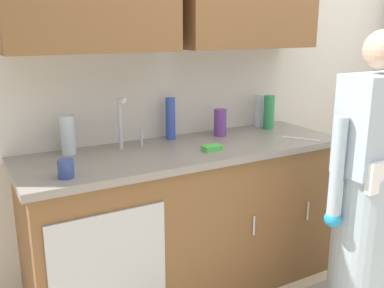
{
  "coord_description": "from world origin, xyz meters",
  "views": [
    {
      "loc": [
        -1.74,
        -1.49,
        1.63
      ],
      "look_at": [
        -0.59,
        0.55,
        1.0
      ],
      "focal_mm": 40.87,
      "sensor_mm": 36.0,
      "label": 1
    }
  ],
  "objects_px": {
    "sink": "(137,157)",
    "cup_by_sink": "(66,169)",
    "knife_on_counter": "(301,139)",
    "sponge": "(212,148)",
    "bottle_water_tall": "(259,111)",
    "bottle_soap": "(220,123)",
    "bottle_dish_liquid": "(269,112)",
    "bottle_water_short": "(170,119)",
    "bottle_cleaner_spray": "(68,135)",
    "person_at_sink": "(366,204)"
  },
  "relations": [
    {
      "from": "sink",
      "to": "cup_by_sink",
      "type": "distance_m",
      "value": 0.49
    },
    {
      "from": "knife_on_counter",
      "to": "sponge",
      "type": "distance_m",
      "value": 0.63
    },
    {
      "from": "bottle_cleaner_spray",
      "to": "bottle_water_short",
      "type": "bearing_deg",
      "value": 2.1
    },
    {
      "from": "bottle_soap",
      "to": "knife_on_counter",
      "type": "xyz_separation_m",
      "value": [
        0.39,
        -0.33,
        -0.08
      ]
    },
    {
      "from": "cup_by_sink",
      "to": "knife_on_counter",
      "type": "bearing_deg",
      "value": 0.29
    },
    {
      "from": "bottle_soap",
      "to": "bottle_dish_liquid",
      "type": "xyz_separation_m",
      "value": [
        0.4,
        0.0,
        0.03
      ]
    },
    {
      "from": "person_at_sink",
      "to": "bottle_soap",
      "type": "distance_m",
      "value": 1.01
    },
    {
      "from": "bottle_water_short",
      "to": "bottle_water_tall",
      "type": "distance_m",
      "value": 0.71
    },
    {
      "from": "bottle_water_short",
      "to": "bottle_water_tall",
      "type": "bearing_deg",
      "value": 1.4
    },
    {
      "from": "bottle_water_short",
      "to": "sponge",
      "type": "relative_size",
      "value": 2.4
    },
    {
      "from": "bottle_dish_liquid",
      "to": "bottle_water_tall",
      "type": "bearing_deg",
      "value": 95.69
    },
    {
      "from": "sink",
      "to": "bottle_cleaner_spray",
      "type": "relative_size",
      "value": 2.27
    },
    {
      "from": "bottle_soap",
      "to": "bottle_water_tall",
      "type": "distance_m",
      "value": 0.4
    },
    {
      "from": "person_at_sink",
      "to": "bottle_cleaner_spray",
      "type": "height_order",
      "value": "person_at_sink"
    },
    {
      "from": "bottle_soap",
      "to": "sponge",
      "type": "xyz_separation_m",
      "value": [
        -0.23,
        -0.28,
        -0.07
      ]
    },
    {
      "from": "person_at_sink",
      "to": "bottle_dish_liquid",
      "type": "bearing_deg",
      "value": 89.62
    },
    {
      "from": "bottle_dish_liquid",
      "to": "cup_by_sink",
      "type": "distance_m",
      "value": 1.52
    },
    {
      "from": "bottle_dish_liquid",
      "to": "bottle_water_short",
      "type": "xyz_separation_m",
      "value": [
        -0.72,
        0.08,
        0.01
      ]
    },
    {
      "from": "bottle_dish_liquid",
      "to": "knife_on_counter",
      "type": "distance_m",
      "value": 0.35
    },
    {
      "from": "bottle_water_short",
      "to": "knife_on_counter",
      "type": "distance_m",
      "value": 0.84
    },
    {
      "from": "bottle_water_tall",
      "to": "knife_on_counter",
      "type": "xyz_separation_m",
      "value": [
        0.0,
        -0.43,
        -0.11
      ]
    },
    {
      "from": "bottle_cleaner_spray",
      "to": "cup_by_sink",
      "type": "relative_size",
      "value": 2.46
    },
    {
      "from": "cup_by_sink",
      "to": "bottle_water_tall",
      "type": "bearing_deg",
      "value": 16.46
    },
    {
      "from": "bottle_cleaner_spray",
      "to": "bottle_water_short",
      "type": "distance_m",
      "value": 0.65
    },
    {
      "from": "bottle_water_tall",
      "to": "cup_by_sink",
      "type": "relative_size",
      "value": 2.57
    },
    {
      "from": "bottle_cleaner_spray",
      "to": "knife_on_counter",
      "type": "bearing_deg",
      "value": -15.84
    },
    {
      "from": "bottle_dish_liquid",
      "to": "cup_by_sink",
      "type": "relative_size",
      "value": 2.62
    },
    {
      "from": "bottle_dish_liquid",
      "to": "bottle_water_short",
      "type": "distance_m",
      "value": 0.73
    },
    {
      "from": "sink",
      "to": "knife_on_counter",
      "type": "xyz_separation_m",
      "value": [
        1.03,
        -0.2,
        0.02
      ]
    },
    {
      "from": "bottle_dish_liquid",
      "to": "bottle_water_short",
      "type": "bearing_deg",
      "value": 173.94
    },
    {
      "from": "bottle_water_short",
      "to": "knife_on_counter",
      "type": "xyz_separation_m",
      "value": [
        0.72,
        -0.41,
        -0.13
      ]
    },
    {
      "from": "person_at_sink",
      "to": "cup_by_sink",
      "type": "height_order",
      "value": "person_at_sink"
    },
    {
      "from": "bottle_dish_liquid",
      "to": "bottle_soap",
      "type": "bearing_deg",
      "value": -179.87
    },
    {
      "from": "sponge",
      "to": "bottle_dish_liquid",
      "type": "bearing_deg",
      "value": 23.71
    },
    {
      "from": "person_at_sink",
      "to": "bottle_water_short",
      "type": "xyz_separation_m",
      "value": [
        -0.72,
        0.95,
        0.38
      ]
    },
    {
      "from": "bottle_soap",
      "to": "cup_by_sink",
      "type": "distance_m",
      "value": 1.14
    },
    {
      "from": "person_at_sink",
      "to": "knife_on_counter",
      "type": "height_order",
      "value": "person_at_sink"
    },
    {
      "from": "bottle_soap",
      "to": "cup_by_sink",
      "type": "xyz_separation_m",
      "value": [
        -1.08,
        -0.34,
        -0.04
      ]
    },
    {
      "from": "bottle_water_tall",
      "to": "bottle_cleaner_spray",
      "type": "bearing_deg",
      "value": -178.27
    },
    {
      "from": "sink",
      "to": "sponge",
      "type": "xyz_separation_m",
      "value": [
        0.41,
        -0.14,
        0.03
      ]
    },
    {
      "from": "bottle_soap",
      "to": "bottle_water_short",
      "type": "xyz_separation_m",
      "value": [
        -0.32,
        0.08,
        0.04
      ]
    },
    {
      "from": "bottle_water_tall",
      "to": "sponge",
      "type": "xyz_separation_m",
      "value": [
        -0.63,
        -0.37,
        -0.1
      ]
    },
    {
      "from": "bottle_soap",
      "to": "sponge",
      "type": "distance_m",
      "value": 0.37
    },
    {
      "from": "bottle_water_short",
      "to": "cup_by_sink",
      "type": "xyz_separation_m",
      "value": [
        -0.76,
        -0.42,
        -0.09
      ]
    },
    {
      "from": "bottle_water_tall",
      "to": "knife_on_counter",
      "type": "bearing_deg",
      "value": -89.84
    },
    {
      "from": "bottle_soap",
      "to": "bottle_dish_liquid",
      "type": "height_order",
      "value": "bottle_dish_liquid"
    },
    {
      "from": "cup_by_sink",
      "to": "bottle_cleaner_spray",
      "type": "bearing_deg",
      "value": 74.12
    },
    {
      "from": "sink",
      "to": "bottle_water_short",
      "type": "distance_m",
      "value": 0.41
    },
    {
      "from": "bottle_soap",
      "to": "sponge",
      "type": "bearing_deg",
      "value": -130.06
    },
    {
      "from": "person_at_sink",
      "to": "bottle_dish_liquid",
      "type": "height_order",
      "value": "person_at_sink"
    }
  ]
}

